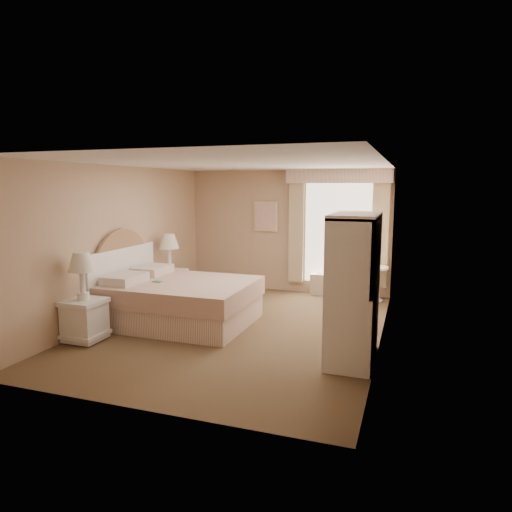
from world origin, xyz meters
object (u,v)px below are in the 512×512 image
at_px(nightstand_near, 84,309).
at_px(armoire, 354,300).
at_px(bed, 174,299).
at_px(round_table, 371,278).
at_px(cafe_chair, 338,273).
at_px(nightstand_far, 170,277).

relative_size(nightstand_near, armoire, 0.68).
relative_size(bed, round_table, 3.40).
height_order(cafe_chair, armoire, armoire).
xyz_separation_m(bed, round_table, (2.86, 2.44, 0.07)).
bearing_deg(cafe_chair, round_table, 27.06).
height_order(nightstand_far, armoire, armoire).
bearing_deg(nightstand_far, nightstand_near, -90.00).
bearing_deg(nightstand_near, round_table, 45.58).
relative_size(nightstand_near, cafe_chair, 1.34).
bearing_deg(cafe_chair, nightstand_near, -118.26).
bearing_deg(cafe_chair, armoire, -65.33).
distance_m(bed, nightstand_near, 1.43).
bearing_deg(nightstand_far, armoire, -26.97).
bearing_deg(armoire, bed, 166.64).
xyz_separation_m(nightstand_near, cafe_chair, (3.00, 3.51, 0.07)).
xyz_separation_m(bed, cafe_chair, (2.27, 2.28, 0.16)).
distance_m(nightstand_far, cafe_chair, 3.20).
bearing_deg(cafe_chair, bed, -122.60).
relative_size(bed, nightstand_near, 1.83).
height_order(bed, round_table, bed).
bearing_deg(nightstand_near, cafe_chair, 49.48).
distance_m(nightstand_near, cafe_chair, 4.61).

